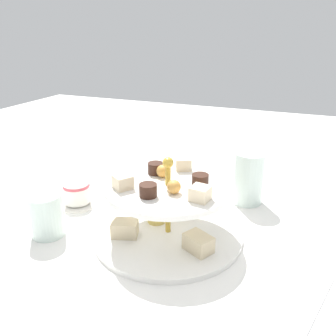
{
  "coord_description": "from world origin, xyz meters",
  "views": [
    {
      "loc": [
        -0.22,
        0.53,
        0.37
      ],
      "look_at": [
        0.0,
        0.0,
        0.14
      ],
      "focal_mm": 37.45,
      "sensor_mm": 36.0,
      "label": 1
    }
  ],
  "objects_px": {
    "teacup_with_saucer": "(77,194)",
    "butter_knife_left": "(315,306)",
    "water_glass_tall_right": "(248,178)",
    "butter_knife_right": "(147,178)",
    "water_glass_short_left": "(47,215)",
    "tiered_serving_stand": "(168,213)"
  },
  "relations": [
    {
      "from": "water_glass_short_left",
      "to": "butter_knife_right",
      "type": "height_order",
      "value": "water_glass_short_left"
    },
    {
      "from": "butter_knife_left",
      "to": "butter_knife_right",
      "type": "xyz_separation_m",
      "value": [
        0.42,
        -0.33,
        0.0
      ]
    },
    {
      "from": "teacup_with_saucer",
      "to": "butter_knife_left",
      "type": "height_order",
      "value": "teacup_with_saucer"
    },
    {
      "from": "teacup_with_saucer",
      "to": "butter_knife_right",
      "type": "xyz_separation_m",
      "value": [
        -0.08,
        -0.19,
        -0.02
      ]
    },
    {
      "from": "water_glass_short_left",
      "to": "butter_knife_right",
      "type": "relative_size",
      "value": 0.49
    },
    {
      "from": "water_glass_short_left",
      "to": "butter_knife_left",
      "type": "bearing_deg",
      "value": 178.46
    },
    {
      "from": "teacup_with_saucer",
      "to": "butter_knife_left",
      "type": "distance_m",
      "value": 0.52
    },
    {
      "from": "water_glass_tall_right",
      "to": "water_glass_short_left",
      "type": "bearing_deg",
      "value": 40.61
    },
    {
      "from": "butter_knife_left",
      "to": "tiered_serving_stand",
      "type": "bearing_deg",
      "value": 85.65
    },
    {
      "from": "water_glass_tall_right",
      "to": "butter_knife_left",
      "type": "distance_m",
      "value": 0.34
    },
    {
      "from": "water_glass_tall_right",
      "to": "butter_knife_right",
      "type": "bearing_deg",
      "value": -6.9
    },
    {
      "from": "water_glass_tall_right",
      "to": "teacup_with_saucer",
      "type": "height_order",
      "value": "water_glass_tall_right"
    },
    {
      "from": "water_glass_short_left",
      "to": "tiered_serving_stand",
      "type": "bearing_deg",
      "value": -159.35
    },
    {
      "from": "water_glass_tall_right",
      "to": "teacup_with_saucer",
      "type": "bearing_deg",
      "value": 24.1
    },
    {
      "from": "butter_knife_right",
      "to": "butter_knife_left",
      "type": "bearing_deg",
      "value": 109.35
    },
    {
      "from": "tiered_serving_stand",
      "to": "butter_knife_left",
      "type": "bearing_deg",
      "value": 160.42
    },
    {
      "from": "tiered_serving_stand",
      "to": "butter_knife_left",
      "type": "height_order",
      "value": "tiered_serving_stand"
    },
    {
      "from": "butter_knife_left",
      "to": "butter_knife_right",
      "type": "distance_m",
      "value": 0.53
    },
    {
      "from": "tiered_serving_stand",
      "to": "teacup_with_saucer",
      "type": "xyz_separation_m",
      "value": [
        0.24,
        -0.04,
        -0.03
      ]
    },
    {
      "from": "butter_knife_left",
      "to": "butter_knife_right",
      "type": "bearing_deg",
      "value": 67.3
    },
    {
      "from": "butter_knife_right",
      "to": "water_glass_short_left",
      "type": "bearing_deg",
      "value": 46.44
    },
    {
      "from": "water_glass_short_left",
      "to": "teacup_with_saucer",
      "type": "relative_size",
      "value": 0.92
    }
  ]
}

